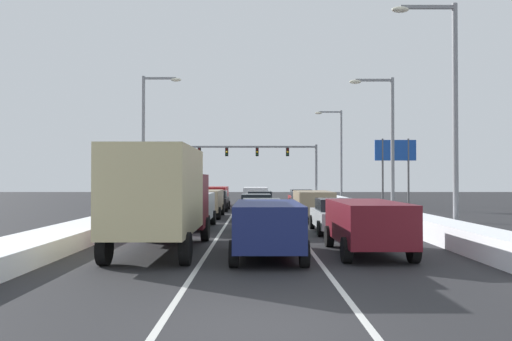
% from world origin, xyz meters
% --- Properties ---
extents(ground_plane, '(124.67, 124.67, 0.00)m').
position_xyz_m(ground_plane, '(0.00, 19.18, 0.00)').
color(ground_plane, '#28282B').
extents(lane_stripe_between_right_lane_and_center_lane, '(0.14, 52.75, 0.01)m').
position_xyz_m(lane_stripe_between_right_lane_and_center_lane, '(1.70, 23.98, 0.00)').
color(lane_stripe_between_right_lane_and_center_lane, silver).
rests_on(lane_stripe_between_right_lane_and_center_lane, ground).
extents(lane_stripe_between_center_lane_and_left_lane, '(0.14, 52.75, 0.01)m').
position_xyz_m(lane_stripe_between_center_lane_and_left_lane, '(-1.70, 23.98, 0.00)').
color(lane_stripe_between_center_lane_and_left_lane, silver).
rests_on(lane_stripe_between_center_lane_and_left_lane, ground).
extents(snow_bank_right_shoulder, '(1.38, 52.75, 0.80)m').
position_xyz_m(snow_bank_right_shoulder, '(7.00, 23.98, 0.40)').
color(snow_bank_right_shoulder, white).
rests_on(snow_bank_right_shoulder, ground).
extents(snow_bank_left_shoulder, '(2.07, 52.75, 0.60)m').
position_xyz_m(snow_bank_left_shoulder, '(-7.00, 23.98, 0.30)').
color(snow_bank_left_shoulder, white).
rests_on(snow_bank_left_shoulder, ground).
extents(suv_maroon_right_lane_nearest, '(2.16, 4.90, 1.67)m').
position_xyz_m(suv_maroon_right_lane_nearest, '(3.40, 7.82, 1.02)').
color(suv_maroon_right_lane_nearest, maroon).
rests_on(suv_maroon_right_lane_nearest, ground).
extents(sedan_silver_right_lane_second, '(2.00, 4.50, 1.51)m').
position_xyz_m(sedan_silver_right_lane_second, '(3.43, 14.21, 0.76)').
color(sedan_silver_right_lane_second, '#B7BABF').
rests_on(sedan_silver_right_lane_second, ground).
extents(suv_tan_right_lane_third, '(2.16, 4.90, 1.67)m').
position_xyz_m(suv_tan_right_lane_third, '(3.18, 20.89, 1.02)').
color(suv_tan_right_lane_third, '#937F60').
rests_on(suv_tan_right_lane_third, ground).
extents(sedan_black_right_lane_fourth, '(2.00, 4.50, 1.51)m').
position_xyz_m(sedan_black_right_lane_fourth, '(3.22, 26.76, 0.76)').
color(sedan_black_right_lane_fourth, black).
rests_on(sedan_black_right_lane_fourth, ground).
extents(sedan_red_right_lane_fifth, '(2.00, 4.50, 1.51)m').
position_xyz_m(sedan_red_right_lane_fifth, '(3.56, 33.15, 0.76)').
color(sedan_red_right_lane_fifth, maroon).
rests_on(sedan_red_right_lane_fifth, ground).
extents(suv_navy_center_lane_nearest, '(2.16, 4.90, 1.67)m').
position_xyz_m(suv_navy_center_lane_nearest, '(0.23, 7.10, 1.02)').
color(suv_navy_center_lane_nearest, navy).
rests_on(suv_navy_center_lane_nearest, ground).
extents(sedan_green_center_lane_second, '(2.00, 4.50, 1.51)m').
position_xyz_m(sedan_green_center_lane_second, '(0.12, 13.93, 0.76)').
color(sedan_green_center_lane_second, '#1E5633').
rests_on(sedan_green_center_lane_second, ground).
extents(sedan_charcoal_center_lane_third, '(2.00, 4.50, 1.51)m').
position_xyz_m(sedan_charcoal_center_lane_third, '(-0.12, 20.74, 0.76)').
color(sedan_charcoal_center_lane_third, '#38383D').
rests_on(sedan_charcoal_center_lane_third, ground).
extents(sedan_gray_center_lane_fourth, '(2.00, 4.50, 1.51)m').
position_xyz_m(sedan_gray_center_lane_fourth, '(0.14, 27.14, 0.76)').
color(sedan_gray_center_lane_fourth, slate).
rests_on(sedan_gray_center_lane_fourth, ground).
extents(suv_white_center_lane_fifth, '(2.16, 4.90, 1.67)m').
position_xyz_m(suv_white_center_lane_fifth, '(-0.16, 33.36, 1.02)').
color(suv_white_center_lane_fifth, silver).
rests_on(suv_white_center_lane_fifth, ground).
extents(box_truck_left_lane_nearest, '(2.53, 7.20, 3.36)m').
position_xyz_m(box_truck_left_lane_nearest, '(-3.20, 8.16, 1.90)').
color(box_truck_left_lane_nearest, maroon).
rests_on(box_truck_left_lane_nearest, ground).
extents(suv_silver_left_lane_second, '(2.16, 4.90, 1.67)m').
position_xyz_m(suv_silver_left_lane_second, '(-3.31, 16.28, 1.02)').
color(suv_silver_left_lane_second, '#B7BABF').
rests_on(suv_silver_left_lane_second, ground).
extents(suv_tan_left_lane_third, '(2.16, 4.90, 1.67)m').
position_xyz_m(suv_tan_left_lane_third, '(-3.28, 22.95, 1.02)').
color(suv_tan_left_lane_third, '#937F60').
rests_on(suv_tan_left_lane_third, ground).
extents(sedan_black_left_lane_fourth, '(2.00, 4.50, 1.51)m').
position_xyz_m(sedan_black_left_lane_fourth, '(-3.15, 29.57, 0.76)').
color(sedan_black_left_lane_fourth, black).
rests_on(sedan_black_left_lane_fourth, ground).
extents(suv_red_left_lane_fifth, '(2.16, 4.90, 1.67)m').
position_xyz_m(suv_red_left_lane_fifth, '(-3.64, 35.84, 1.02)').
color(suv_red_left_lane_fifth, maroon).
rests_on(suv_red_left_lane_fifth, ground).
extents(traffic_light_gantry, '(14.00, 0.47, 6.20)m').
position_xyz_m(traffic_light_gantry, '(1.31, 47.94, 4.89)').
color(traffic_light_gantry, slate).
rests_on(traffic_light_gantry, ground).
extents(street_lamp_right_near, '(2.66, 0.36, 9.48)m').
position_xyz_m(street_lamp_right_near, '(7.58, 11.99, 5.57)').
color(street_lamp_right_near, gray).
rests_on(street_lamp_right_near, ground).
extents(street_lamp_right_mid, '(2.66, 0.36, 8.40)m').
position_xyz_m(street_lamp_right_mid, '(7.62, 21.58, 5.01)').
color(street_lamp_right_mid, gray).
rests_on(street_lamp_right_mid, ground).
extents(street_lamp_right_far, '(2.66, 0.36, 9.05)m').
position_xyz_m(street_lamp_right_far, '(7.85, 40.76, 5.35)').
color(street_lamp_right_far, gray).
rests_on(street_lamp_right_far, ground).
extents(street_lamp_left_mid, '(2.66, 0.36, 9.32)m').
position_xyz_m(street_lamp_left_mid, '(-7.39, 25.59, 5.49)').
color(street_lamp_left_mid, gray).
rests_on(street_lamp_left_mid, ground).
extents(roadside_sign_right, '(3.20, 0.16, 5.50)m').
position_xyz_m(roadside_sign_right, '(10.69, 30.76, 4.02)').
color(roadside_sign_right, '#59595B').
rests_on(roadside_sign_right, ground).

